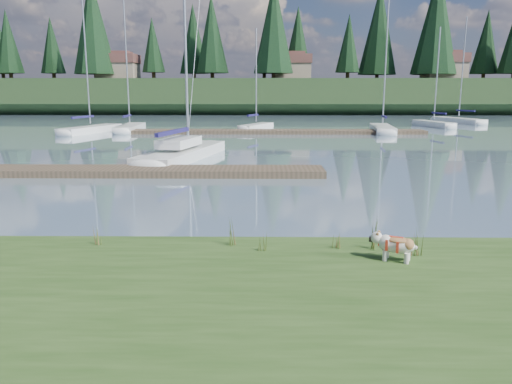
{
  "coord_description": "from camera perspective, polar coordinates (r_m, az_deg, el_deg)",
  "views": [
    {
      "loc": [
        1.32,
        -12.46,
        3.65
      ],
      "look_at": [
        1.17,
        -0.5,
        1.19
      ],
      "focal_mm": 35.0,
      "sensor_mm": 36.0,
      "label": 1
    }
  ],
  "objects": [
    {
      "name": "conifer_4",
      "position": [
        79.05,
        2.05,
        18.48
      ],
      "size": [
        6.16,
        6.16,
        15.1
      ],
      "color": "#382619",
      "rests_on": "ridge"
    },
    {
      "name": "weed_0",
      "position": [
        10.79,
        -2.9,
        -4.69
      ],
      "size": [
        0.17,
        0.14,
        0.66
      ],
      "color": "#475B23",
      "rests_on": "bank"
    },
    {
      "name": "conifer_6",
      "position": [
        85.4,
        19.93,
        17.92
      ],
      "size": [
        7.04,
        7.04,
        17.0
      ],
      "color": "#382619",
      "rests_on": "ridge"
    },
    {
      "name": "weed_5",
      "position": [
        10.64,
        17.98,
        -5.61
      ],
      "size": [
        0.17,
        0.14,
        0.6
      ],
      "color": "#475B23",
      "rests_on": "bank"
    },
    {
      "name": "mud_lip",
      "position": [
        11.51,
        -5.94,
        -6.56
      ],
      "size": [
        60.0,
        0.5,
        0.14
      ],
      "primitive_type": "cube",
      "color": "#33281C",
      "rests_on": "ground"
    },
    {
      "name": "dock_near",
      "position": [
        22.39,
        -13.04,
        2.33
      ],
      "size": [
        16.0,
        2.0,
        0.3
      ],
      "primitive_type": "cube",
      "color": "#4C3D2C",
      "rests_on": "ground"
    },
    {
      "name": "house_1",
      "position": [
        83.67,
        4.06,
        14.11
      ],
      "size": [
        6.3,
        5.3,
        4.65
      ],
      "color": "gray",
      "rests_on": "ridge"
    },
    {
      "name": "sailboat_bg_2",
      "position": [
        46.46,
        0.3,
        7.53
      ],
      "size": [
        3.53,
        5.84,
        9.1
      ],
      "rotation": [
        0.0,
        0.0,
        1.14
      ],
      "color": "white",
      "rests_on": "ground"
    },
    {
      "name": "weed_3",
      "position": [
        11.33,
        -17.68,
        -4.87
      ],
      "size": [
        0.17,
        0.14,
        0.46
      ],
      "color": "#475B23",
      "rests_on": "bank"
    },
    {
      "name": "sailboat_bg_3",
      "position": [
        45.9,
        14.14,
        7.12
      ],
      "size": [
        2.5,
        8.08,
        11.69
      ],
      "rotation": [
        0.0,
        0.0,
        1.45
      ],
      "color": "white",
      "rests_on": "ground"
    },
    {
      "name": "weed_4",
      "position": [
        10.74,
        9.27,
        -5.51
      ],
      "size": [
        0.17,
        0.14,
        0.39
      ],
      "color": "#475B23",
      "rests_on": "bank"
    },
    {
      "name": "weed_1",
      "position": [
        10.48,
        0.66,
        -5.61
      ],
      "size": [
        0.17,
        0.14,
        0.47
      ],
      "color": "#475B23",
      "rests_on": "bank"
    },
    {
      "name": "conifer_5",
      "position": [
        83.9,
        10.54,
        16.35
      ],
      "size": [
        3.96,
        3.96,
        10.35
      ],
      "color": "#382619",
      "rests_on": "ridge"
    },
    {
      "name": "house_0",
      "position": [
        85.78,
        -15.49,
        13.66
      ],
      "size": [
        6.3,
        5.3,
        4.65
      ],
      "color": "gray",
      "rests_on": "ridge"
    },
    {
      "name": "sailboat_main",
      "position": [
        27.7,
        -7.79,
        4.82
      ],
      "size": [
        4.08,
        10.1,
        14.15
      ],
      "rotation": [
        0.0,
        0.0,
        1.35
      ],
      "color": "white",
      "rests_on": "ground"
    },
    {
      "name": "ground",
      "position": [
        42.64,
        -1.05,
        6.71
      ],
      "size": [
        200.0,
        200.0,
        0.0
      ],
      "primitive_type": "plane",
      "color": "#7E99AC",
      "rests_on": "ground"
    },
    {
      "name": "conifer_3",
      "position": [
        85.6,
        -7.19,
        16.96
      ],
      "size": [
        4.84,
        4.84,
        12.25
      ],
      "color": "#382619",
      "rests_on": "ridge"
    },
    {
      "name": "bank",
      "position": [
        7.46,
        -9.98,
        -16.36
      ],
      "size": [
        60.0,
        9.0,
        0.35
      ],
      "primitive_type": "cube",
      "color": "#34511F",
      "rests_on": "ground"
    },
    {
      "name": "dock_far",
      "position": [
        42.61,
        1.65,
        6.91
      ],
      "size": [
        26.0,
        2.2,
        0.3
      ],
      "primitive_type": "cube",
      "color": "#4C3D2C",
      "rests_on": "ground"
    },
    {
      "name": "bulldog",
      "position": [
        10.19,
        15.66,
        -5.73
      ],
      "size": [
        0.91,
        0.6,
        0.54
      ],
      "rotation": [
        0.0,
        0.0,
        2.75
      ],
      "color": "silver",
      "rests_on": "bank"
    },
    {
      "name": "conifer_2",
      "position": [
        85.23,
        -18.15,
        17.74
      ],
      "size": [
        6.6,
        6.6,
        16.05
      ],
      "color": "#382619",
      "rests_on": "ridge"
    },
    {
      "name": "house_2",
      "position": [
        86.44,
        20.69,
        13.33
      ],
      "size": [
        6.3,
        5.3,
        4.65
      ],
      "color": "gray",
      "rests_on": "ridge"
    },
    {
      "name": "ridge",
      "position": [
        85.48,
        -0.16,
        10.85
      ],
      "size": [
        200.0,
        20.0,
        5.0
      ],
      "primitive_type": "cube",
      "color": "#1C3017",
      "rests_on": "ground"
    },
    {
      "name": "sailboat_bg_1",
      "position": [
        46.99,
        -14.04,
        7.23
      ],
      "size": [
        1.9,
        7.89,
        11.69
      ],
      "rotation": [
        0.0,
        0.0,
        1.62
      ],
      "color": "white",
      "rests_on": "ground"
    },
    {
      "name": "sailboat_bg_4",
      "position": [
        53.43,
        19.3,
        7.42
      ],
      "size": [
        2.88,
        6.54,
        9.67
      ],
      "rotation": [
        0.0,
        0.0,
        1.83
      ],
      "color": "white",
      "rests_on": "ground"
    },
    {
      "name": "sailboat_bg_5",
      "position": [
        60.73,
        21.71,
        7.67
      ],
      "size": [
        4.14,
        8.06,
        11.42
      ],
      "rotation": [
        0.0,
        0.0,
        1.91
      ],
      "color": "white",
      "rests_on": "ground"
    },
    {
      "name": "conifer_1",
      "position": [
        93.44,
        -26.5,
        15.14
      ],
      "size": [
        4.4,
        4.4,
        11.3
      ],
      "color": "#382619",
      "rests_on": "ridge"
    },
    {
      "name": "weed_2",
      "position": [
        10.84,
        13.42,
        -4.73
      ],
      "size": [
        0.17,
        0.14,
        0.74
      ],
      "color": "#475B23",
      "rests_on": "bank"
    },
    {
      "name": "sailboat_bg_0",
      "position": [
        46.15,
        -17.85,
        6.94
      ],
      "size": [
        3.92,
        8.19,
        11.71
      ],
      "rotation": [
        0.0,
        0.0,
        1.27
      ],
      "color": "white",
      "rests_on": "ground"
    }
  ]
}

